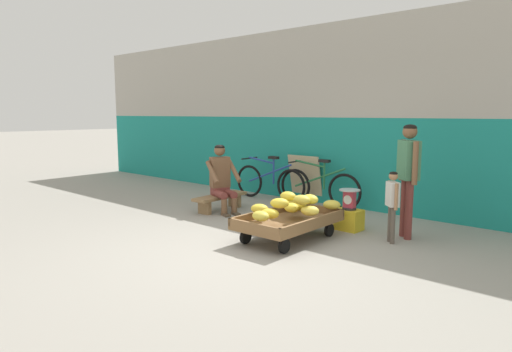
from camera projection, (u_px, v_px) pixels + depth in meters
ground_plane at (240, 252)px, 5.53m from camera, size 80.00×80.00×0.00m
back_wall at (376, 116)px, 7.77m from camera, size 16.00×0.30×3.26m
banana_cart at (289, 222)px, 6.03m from camera, size 0.86×1.45×0.36m
banana_pile at (292, 205)px, 6.05m from camera, size 0.86×1.41×0.26m
low_bench at (220, 199)px, 7.88m from camera, size 0.38×1.12×0.27m
vendor_seated at (222, 179)px, 7.75m from camera, size 0.74×0.61×1.14m
plastic_crate at (349, 220)px, 6.56m from camera, size 0.36×0.28×0.30m
weighing_scale at (349, 199)px, 6.52m from camera, size 0.30×0.30×0.29m
bicycle_near_left at (269, 182)px, 8.83m from camera, size 1.66×0.48×0.86m
bicycle_far_left at (319, 187)px, 8.22m from camera, size 1.66×0.48×0.86m
sign_board at (305, 178)px, 8.65m from camera, size 0.70×0.21×0.88m
customer_adult at (408, 168)px, 6.04m from camera, size 0.38×0.37×1.53m
customer_child at (392, 199)px, 5.85m from camera, size 0.23×0.22×0.94m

